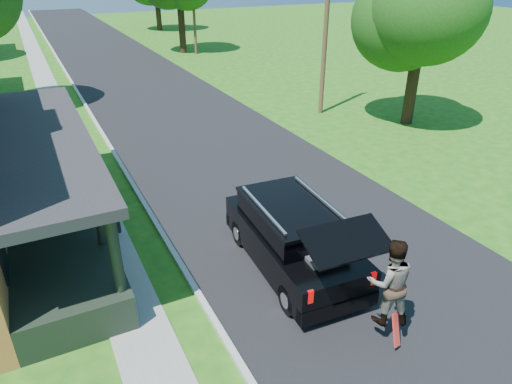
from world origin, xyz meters
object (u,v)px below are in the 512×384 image
black_suv (293,237)px  utility_pole_near (326,23)px  skateboarder (390,282)px  tree_right_near (422,14)px

black_suv → utility_pole_near: bearing=56.7°
skateboarder → utility_pole_near: bearing=-95.1°
black_suv → tree_right_near: tree_right_near is taller
utility_pole_near → black_suv: bearing=-141.3°
tree_right_near → skateboarder: bearing=-134.9°
black_suv → skateboarder: bearing=-78.9°
skateboarder → tree_right_near: 15.81m
skateboarder → utility_pole_near: (8.00, 14.24, 3.01)m
black_suv → tree_right_near: size_ratio=0.68×
skateboarder → tree_right_near: bearing=-110.6°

